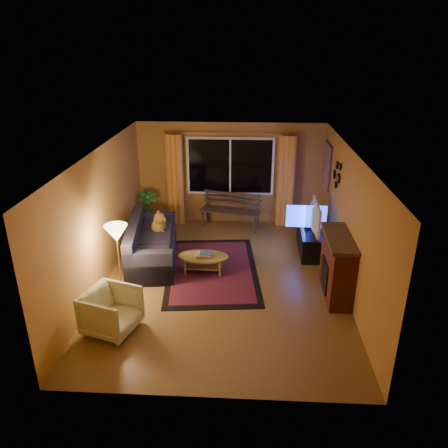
# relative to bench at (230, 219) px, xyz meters

# --- Properties ---
(floor) EXTENTS (4.50, 6.00, 0.02)m
(floor) POSITION_rel_bench_xyz_m (-0.02, -2.58, -0.23)
(floor) COLOR brown
(floor) RESTS_ON ground
(ceiling) EXTENTS (4.50, 6.00, 0.02)m
(ceiling) POSITION_rel_bench_xyz_m (-0.02, -2.58, 2.29)
(ceiling) COLOR white
(ceiling) RESTS_ON ground
(wall_back) EXTENTS (4.50, 0.02, 2.50)m
(wall_back) POSITION_rel_bench_xyz_m (-0.02, 0.43, 1.03)
(wall_back) COLOR #B37C37
(wall_back) RESTS_ON ground
(wall_left) EXTENTS (0.02, 6.00, 2.50)m
(wall_left) POSITION_rel_bench_xyz_m (-2.28, -2.58, 1.03)
(wall_left) COLOR #B37C37
(wall_left) RESTS_ON ground
(wall_right) EXTENTS (0.02, 6.00, 2.50)m
(wall_right) POSITION_rel_bench_xyz_m (2.24, -2.58, 1.03)
(wall_right) COLOR #B37C37
(wall_right) RESTS_ON ground
(window) EXTENTS (2.00, 0.02, 1.30)m
(window) POSITION_rel_bench_xyz_m (-0.02, 0.37, 1.23)
(window) COLOR black
(window) RESTS_ON wall_back
(curtain_rod) EXTENTS (3.20, 0.03, 0.03)m
(curtain_rod) POSITION_rel_bench_xyz_m (-0.02, 0.32, 2.03)
(curtain_rod) COLOR #BF8C3F
(curtain_rod) RESTS_ON wall_back
(curtain_left) EXTENTS (0.36, 0.36, 2.24)m
(curtain_left) POSITION_rel_bench_xyz_m (-1.37, 0.30, 0.90)
(curtain_left) COLOR orange
(curtain_left) RESTS_ON ground
(curtain_right) EXTENTS (0.36, 0.36, 2.24)m
(curtain_right) POSITION_rel_bench_xyz_m (1.33, 0.30, 0.90)
(curtain_right) COLOR orange
(curtain_right) RESTS_ON ground
(bench) EXTENTS (1.51, 0.77, 0.44)m
(bench) POSITION_rel_bench_xyz_m (0.00, 0.00, 0.00)
(bench) COLOR #352720
(bench) RESTS_ON ground
(potted_plant) EXTENTS (0.61, 0.61, 0.93)m
(potted_plant) POSITION_rel_bench_xyz_m (-2.02, -0.11, 0.25)
(potted_plant) COLOR #235B1E
(potted_plant) RESTS_ON ground
(sofa) EXTENTS (1.18, 2.23, 0.86)m
(sofa) POSITION_rel_bench_xyz_m (-1.53, -1.86, 0.21)
(sofa) COLOR #1F1D2D
(sofa) RESTS_ON ground
(dog) EXTENTS (0.38, 0.47, 0.46)m
(dog) POSITION_rel_bench_xyz_m (-1.48, -1.38, 0.44)
(dog) COLOR olive
(dog) RESTS_ON sofa
(armchair) EXTENTS (0.90, 0.93, 0.78)m
(armchair) POSITION_rel_bench_xyz_m (-1.68, -4.24, 0.17)
(armchair) COLOR beige
(armchair) RESTS_ON ground
(floor_lamp) EXTENTS (0.28, 0.28, 1.37)m
(floor_lamp) POSITION_rel_bench_xyz_m (-1.81, -3.22, 0.47)
(floor_lamp) COLOR #BF8C3F
(floor_lamp) RESTS_ON ground
(rug) EXTENTS (2.06, 2.99, 0.02)m
(rug) POSITION_rel_bench_xyz_m (-0.27, -2.19, -0.21)
(rug) COLOR maroon
(rug) RESTS_ON ground
(coffee_table) EXTENTS (1.01, 1.01, 0.36)m
(coffee_table) POSITION_rel_bench_xyz_m (-0.43, -2.27, -0.04)
(coffee_table) COLOR olive
(coffee_table) RESTS_ON ground
(tv_console) EXTENTS (0.44, 1.26, 0.52)m
(tv_console) POSITION_rel_bench_xyz_m (1.76, -1.24, 0.04)
(tv_console) COLOR black
(tv_console) RESTS_ON ground
(television) EXTENTS (0.16, 1.07, 0.61)m
(television) POSITION_rel_bench_xyz_m (1.76, -1.24, 0.61)
(television) COLOR black
(television) RESTS_ON tv_console
(fireplace) EXTENTS (0.40, 1.20, 1.10)m
(fireplace) POSITION_rel_bench_xyz_m (2.03, -2.98, 0.33)
(fireplace) COLOR maroon
(fireplace) RESTS_ON ground
(mirror_cluster) EXTENTS (0.06, 0.60, 0.56)m
(mirror_cluster) POSITION_rel_bench_xyz_m (2.19, -1.28, 1.58)
(mirror_cluster) COLOR black
(mirror_cluster) RESTS_ON wall_right
(painting) EXTENTS (0.04, 0.76, 0.96)m
(painting) POSITION_rel_bench_xyz_m (2.20, -0.13, 1.43)
(painting) COLOR orange
(painting) RESTS_ON wall_right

